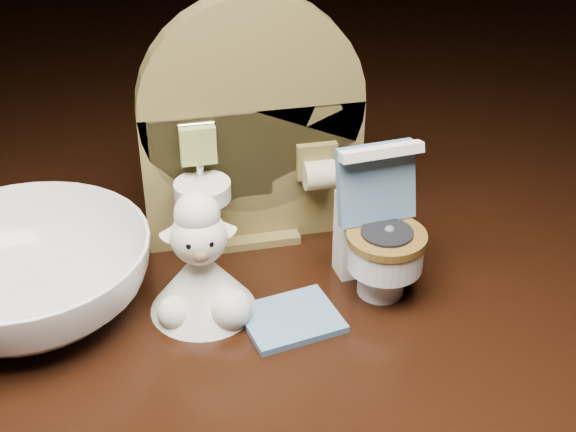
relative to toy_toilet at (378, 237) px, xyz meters
The scene contains 6 objects.
backdrop_panel 0.09m from the toy_toilet, 131.93° to the left, with size 0.13×0.05×0.15m.
toy_toilet is the anchor object (origin of this frame).
bath_mat 0.07m from the toy_toilet, 156.67° to the right, with size 0.05×0.04×0.00m, color #547A9E.
toilet_brush 0.02m from the toy_toilet, 74.07° to the right, with size 0.02×0.02×0.04m.
plush_lamb 0.10m from the toy_toilet, behind, with size 0.06×0.06×0.07m.
ceramic_bowl 0.19m from the toy_toilet, behind, with size 0.13×0.13×0.04m, color white.
Camera 1 is at (-0.07, -0.35, 0.27)m, focal length 50.00 mm.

